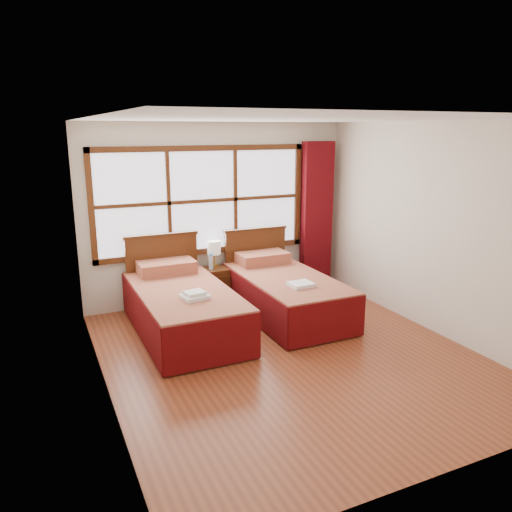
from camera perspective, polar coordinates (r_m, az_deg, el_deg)
name	(u,v)px	position (r m, az deg, el deg)	size (l,w,h in m)	color
floor	(290,355)	(5.80, 3.87, -11.27)	(4.50, 4.50, 0.00)	brown
ceiling	(294,119)	(5.23, 4.37, 15.37)	(4.50, 4.50, 0.00)	white
wall_back	(218,213)	(7.38, -4.32, 4.92)	(4.00, 4.00, 0.00)	silver
wall_left	(99,265)	(4.76, -17.52, -0.95)	(4.50, 4.50, 0.00)	silver
wall_right	(434,229)	(6.55, 19.68, 2.91)	(4.50, 4.50, 0.00)	silver
window	(203,201)	(7.23, -6.11, 6.29)	(3.16, 0.06, 1.56)	white
curtain	(317,216)	(7.97, 6.93, 4.61)	(0.50, 0.16, 2.30)	#5F090F
bed_left	(182,306)	(6.38, -8.43, -5.71)	(1.12, 2.17, 1.09)	#40200D
bed_right	(284,292)	(6.90, 3.21, -4.13)	(1.08, 2.10, 1.05)	#40200D
nightstand	(214,286)	(7.33, -4.80, -3.45)	(0.41, 0.40, 0.54)	#4B2510
towels_left	(195,295)	(5.87, -7.02, -4.50)	(0.33, 0.30, 0.09)	white
towels_right	(301,284)	(6.37, 5.14, -3.25)	(0.30, 0.27, 0.05)	white
lamp	(214,248)	(7.30, -4.83, 0.89)	(0.20, 0.20, 0.38)	gold
bottle_near	(211,262)	(7.18, -5.21, -0.73)	(0.06, 0.06, 0.22)	#A4BDD3
bottle_far	(211,262)	(7.21, -5.15, -0.64)	(0.06, 0.06, 0.23)	#A4BDD3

